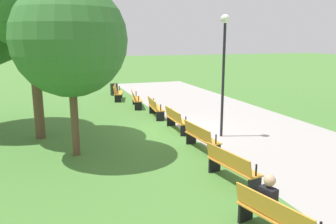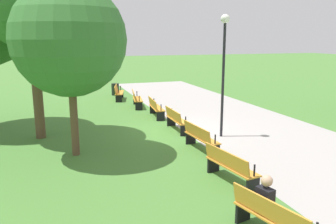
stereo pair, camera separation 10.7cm
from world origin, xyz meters
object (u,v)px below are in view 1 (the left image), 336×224
Objects in this scene: bench_5 at (231,165)px; person_seated at (271,202)px; bench_1 at (136,99)px; tree_1 at (70,40)px; bench_6 at (276,218)px; bench_4 at (201,137)px; bench_3 at (176,119)px; trash_bin at (114,89)px; bench_0 at (117,92)px; bench_2 at (155,107)px; lamp_post at (224,55)px.

person_seated is at bearing -20.51° from bench_5.
bench_1 is 0.33× the size of tree_1.
person_seated reaches higher than bench_6.
bench_4 is at bearing 156.67° from bench_6.
bench_3 reaches higher than trash_bin.
bench_0 is 2.31× the size of trash_bin.
bench_1 is 1.03× the size of bench_3.
trash_bin is (-9.52, -0.81, -0.09)m from bench_3.
bench_2 is 7.73m from bench_5.
bench_0 is at bearing 172.98° from bench_5.
bench_3 is at bearing 166.00° from bench_5.
trash_bin is at bearing 172.18° from bench_5.
bench_4 is 0.99× the size of bench_5.
bench_0 reaches higher than trash_bin.
bench_4 reaches higher than trash_bin.
bench_2 is 10.29m from bench_6.
bench_3 is 5.16m from bench_5.
bench_2 is 0.98× the size of bench_6.
tree_1 is at bearing -143.46° from bench_5.
tree_1 is at bearing -108.04° from bench_4.
trash_bin is (-6.94, -0.70, -0.09)m from bench_2.
bench_4 is 12.12m from trash_bin.
tree_1 reaches higher than lamp_post.
bench_6 reaches higher than trash_bin.
bench_4 is at bearing 18.67° from bench_0.
bench_0 is 7.73m from bench_3.
bench_2 and bench_3 have the same top height.
bench_4 and bench_6 have the same top height.
bench_0 and bench_4 have the same top height.
bench_0 is at bearing -166.02° from bench_2.
bench_2 is 0.39× the size of lamp_post.
bench_1 reaches higher than trash_bin.
bench_0 is 2.58m from bench_1.
bench_2 is at bearing 5.79° from trash_bin.
bench_2 is at bearing 161.33° from bench_6.
bench_3 and bench_4 have the same top height.
bench_5 is 14.67m from trash_bin.
lamp_post reaches higher than bench_1.
person_seated reaches higher than bench_4.
bench_5 is at bearing 154.82° from person_seated.
bench_2 and bench_5 have the same top height.
bench_1 is 5.16m from bench_3.
tree_1 reaches higher than bench_4.
bench_6 is 0.40× the size of lamp_post.
tree_1 reaches higher than trash_bin.
bench_0 is 1.02× the size of bench_4.
bench_3 is 7.73m from bench_6.
bench_0 is at bearing 179.98° from bench_4.
bench_2 is 0.33× the size of tree_1.
bench_0 is at bearing -173.02° from bench_3.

